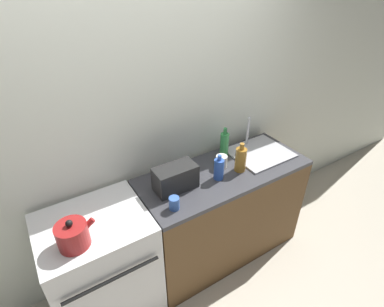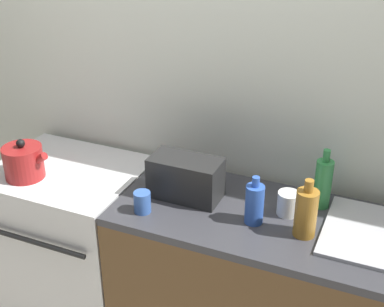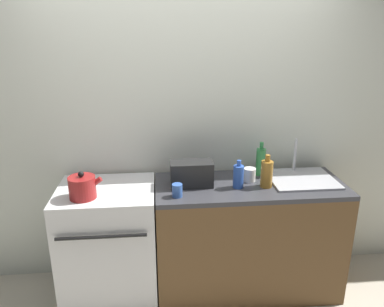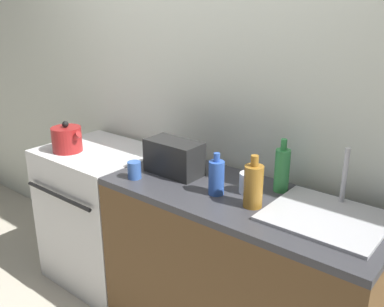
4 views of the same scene
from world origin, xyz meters
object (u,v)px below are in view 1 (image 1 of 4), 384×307
at_px(bottle_blue, 219,169).
at_px(cup_blue, 174,203).
at_px(toaster, 175,178).
at_px(bottle_green, 224,145).
at_px(cup_white, 221,161).
at_px(stove, 102,267).
at_px(bottle_amber, 241,159).
at_px(kettle, 73,235).

relative_size(bottle_blue, cup_blue, 2.26).
bearing_deg(toaster, cup_blue, -121.99).
bearing_deg(toaster, bottle_green, 15.64).
bearing_deg(cup_white, bottle_blue, -134.71).
bearing_deg(stove, bottle_amber, -3.21).
bearing_deg(toaster, kettle, -169.30).
relative_size(kettle, toaster, 0.74).
bearing_deg(kettle, cup_blue, -3.80).
height_order(stove, cup_blue, cup_blue).
xyz_separation_m(bottle_amber, cup_white, (-0.10, 0.12, -0.05)).
distance_m(bottle_amber, bottle_green, 0.24).
height_order(stove, bottle_blue, bottle_blue).
distance_m(stove, bottle_blue, 1.13).
xyz_separation_m(cup_blue, cup_white, (0.57, 0.23, 0.00)).
height_order(bottle_blue, bottle_green, bottle_green).
distance_m(toaster, bottle_amber, 0.56).
height_order(stove, cup_white, cup_white).
distance_m(stove, toaster, 0.85).
relative_size(bottle_blue, cup_white, 2.07).
bearing_deg(cup_white, stove, -177.27).
distance_m(stove, bottle_green, 1.35).
distance_m(stove, kettle, 0.57).
bearing_deg(cup_blue, bottle_amber, 9.36).
xyz_separation_m(stove, bottle_blue, (0.98, -0.06, 0.55)).
bearing_deg(cup_white, kettle, -171.37).
bearing_deg(bottle_green, cup_blue, -153.12).
distance_m(cup_blue, cup_white, 0.62).
height_order(toaster, cup_white, toaster).
bearing_deg(bottle_blue, kettle, -176.34).
bearing_deg(kettle, toaster, 10.70).
bearing_deg(cup_blue, bottle_blue, 14.02).
bearing_deg(stove, bottle_green, 8.07).
bearing_deg(bottle_green, bottle_amber, -94.50).
height_order(toaster, bottle_amber, bottle_amber).
relative_size(kettle, bottle_blue, 1.10).
bearing_deg(bottle_green, stove, -171.93).
xyz_separation_m(toaster, cup_blue, (-0.12, -0.19, -0.05)).
height_order(bottle_amber, cup_blue, bottle_amber).
xyz_separation_m(toaster, bottle_green, (0.57, 0.16, 0.02)).
distance_m(kettle, bottle_blue, 1.12).
xyz_separation_m(bottle_amber, cup_blue, (-0.67, -0.11, -0.06)).
height_order(bottle_green, cup_blue, bottle_green).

